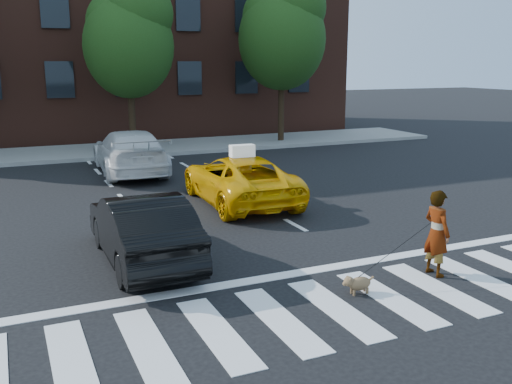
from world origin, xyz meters
The scene contains 13 objects.
ground centered at (0.00, 0.00, 0.00)m, with size 120.00×120.00×0.00m, color black.
crosswalk centered at (0.00, 0.00, 0.01)m, with size 13.00×2.40×0.01m, color silver.
stop_line centered at (0.00, 1.60, 0.01)m, with size 12.00×0.30×0.01m, color silver.
sidewalk_far centered at (0.00, 17.50, 0.07)m, with size 30.00×4.00×0.15m, color slate.
building centered at (0.00, 25.00, 6.00)m, with size 26.00×10.00×12.00m, color #4E261B.
tree_mid centered at (0.53, 17.00, 4.85)m, with size 3.69×3.69×7.10m.
tree_right centered at (7.53, 17.00, 5.26)m, with size 4.00×4.00×7.70m.
taxi centered at (1.25, 7.00, 0.65)m, with size 2.16×4.69×1.30m, color #E2A004.
black_sedan centered at (-2.26, 3.41, 0.67)m, with size 1.42×4.07×1.34m, color black.
white_suv centered at (-0.59, 12.44, 0.75)m, with size 2.10×5.18×1.50m, color silver.
woman centered at (2.40, 0.54, 0.79)m, with size 0.57×0.38×1.57m, color #999999.
dog centered at (0.61, 0.35, 0.19)m, with size 0.57×0.27×0.33m.
taxi_sign centered at (1.25, 6.80, 1.46)m, with size 0.65×0.28×0.32m, color white.
Camera 1 is at (-4.55, -7.07, 3.78)m, focal length 40.00 mm.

